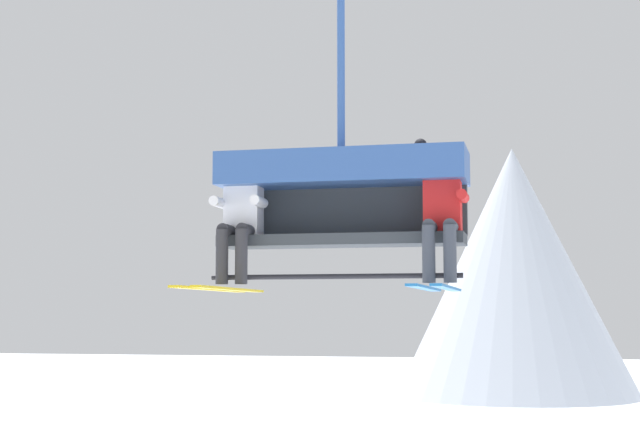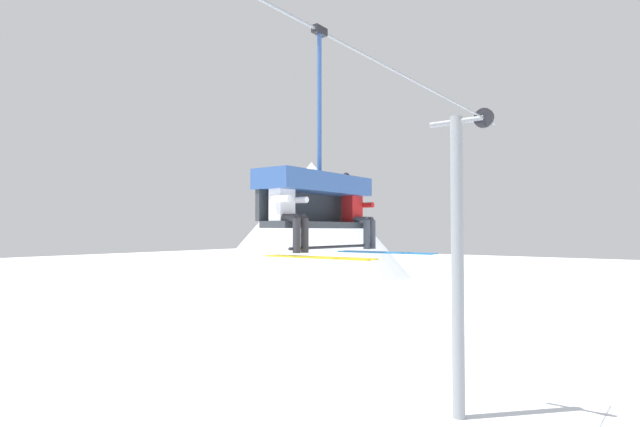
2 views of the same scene
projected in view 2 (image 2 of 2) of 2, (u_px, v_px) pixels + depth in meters
mountain_peak_central at (312, 219)px, 58.91m from camera, size 23.09×23.09×13.39m
lift_tower_far at (458, 258)px, 14.32m from camera, size 0.36×1.88×8.77m
lift_cable at (307, 24)px, 7.61m from camera, size 17.93×0.05×0.05m
chairlift_chair at (316, 191)px, 7.81m from camera, size 2.23×0.74×3.48m
skier_white at (289, 209)px, 6.95m from camera, size 0.46×1.70×1.23m
skier_red at (358, 212)px, 8.39m from camera, size 0.48×1.70×1.34m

